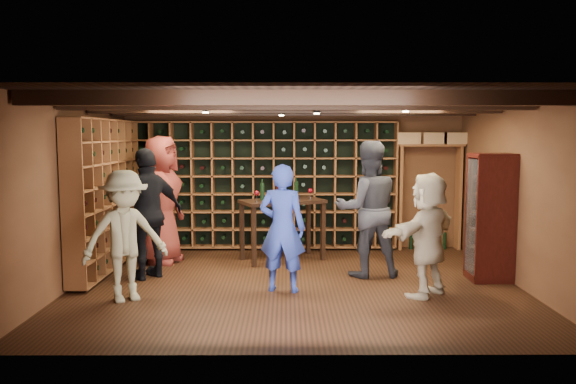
{
  "coord_description": "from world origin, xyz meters",
  "views": [
    {
      "loc": [
        -0.13,
        -7.53,
        2.05
      ],
      "look_at": [
        -0.1,
        0.2,
        1.24
      ],
      "focal_mm": 35.0,
      "sensor_mm": 36.0,
      "label": 1
    }
  ],
  "objects_px": {
    "guest_red_floral": "(161,200)",
    "guest_khaki": "(125,236)",
    "display_cabinet": "(490,220)",
    "guest_beige": "(428,234)",
    "tasting_table": "(282,208)",
    "man_grey_suit": "(368,209)",
    "man_blue_shirt": "(282,228)",
    "guest_woman_black": "(148,214)"
  },
  "relations": [
    {
      "from": "guest_khaki",
      "to": "guest_beige",
      "type": "distance_m",
      "value": 3.76
    },
    {
      "from": "man_blue_shirt",
      "to": "man_grey_suit",
      "type": "bearing_deg",
      "value": -135.39
    },
    {
      "from": "man_blue_shirt",
      "to": "guest_woman_black",
      "type": "height_order",
      "value": "guest_woman_black"
    },
    {
      "from": "guest_red_floral",
      "to": "guest_beige",
      "type": "bearing_deg",
      "value": -102.54
    },
    {
      "from": "display_cabinet",
      "to": "man_blue_shirt",
      "type": "relative_size",
      "value": 1.05
    },
    {
      "from": "man_grey_suit",
      "to": "tasting_table",
      "type": "distance_m",
      "value": 1.61
    },
    {
      "from": "display_cabinet",
      "to": "guest_beige",
      "type": "distance_m",
      "value": 1.3
    },
    {
      "from": "guest_khaki",
      "to": "tasting_table",
      "type": "xyz_separation_m",
      "value": [
        1.91,
        2.23,
        0.06
      ]
    },
    {
      "from": "guest_red_floral",
      "to": "guest_khaki",
      "type": "distance_m",
      "value": 2.08
    },
    {
      "from": "guest_khaki",
      "to": "guest_beige",
      "type": "bearing_deg",
      "value": -27.64
    },
    {
      "from": "guest_red_floral",
      "to": "display_cabinet",
      "type": "bearing_deg",
      "value": -89.09
    },
    {
      "from": "man_blue_shirt",
      "to": "guest_woman_black",
      "type": "distance_m",
      "value": 2.02
    },
    {
      "from": "man_blue_shirt",
      "to": "tasting_table",
      "type": "xyz_separation_m",
      "value": [
        -0.01,
        1.82,
        0.03
      ]
    },
    {
      "from": "guest_woman_black",
      "to": "tasting_table",
      "type": "bearing_deg",
      "value": 165.33
    },
    {
      "from": "guest_red_floral",
      "to": "man_grey_suit",
      "type": "bearing_deg",
      "value": -91.58
    },
    {
      "from": "guest_woman_black",
      "to": "tasting_table",
      "type": "height_order",
      "value": "guest_woman_black"
    },
    {
      "from": "display_cabinet",
      "to": "guest_red_floral",
      "type": "xyz_separation_m",
      "value": [
        -4.82,
        1.1,
        0.15
      ]
    },
    {
      "from": "guest_woman_black",
      "to": "guest_beige",
      "type": "bearing_deg",
      "value": 120.89
    },
    {
      "from": "man_grey_suit",
      "to": "guest_beige",
      "type": "distance_m",
      "value": 1.19
    },
    {
      "from": "man_grey_suit",
      "to": "guest_red_floral",
      "type": "relative_size",
      "value": 0.97
    },
    {
      "from": "guest_beige",
      "to": "tasting_table",
      "type": "distance_m",
      "value": 2.74
    },
    {
      "from": "display_cabinet",
      "to": "guest_khaki",
      "type": "height_order",
      "value": "display_cabinet"
    },
    {
      "from": "man_grey_suit",
      "to": "display_cabinet",
      "type": "bearing_deg",
      "value": 165.76
    },
    {
      "from": "man_blue_shirt",
      "to": "tasting_table",
      "type": "distance_m",
      "value": 1.82
    },
    {
      "from": "guest_red_floral",
      "to": "guest_khaki",
      "type": "relative_size",
      "value": 1.25
    },
    {
      "from": "man_blue_shirt",
      "to": "man_grey_suit",
      "type": "distance_m",
      "value": 1.46
    },
    {
      "from": "tasting_table",
      "to": "guest_khaki",
      "type": "bearing_deg",
      "value": -154.43
    },
    {
      "from": "man_grey_suit",
      "to": "guest_woman_black",
      "type": "relative_size",
      "value": 1.05
    },
    {
      "from": "man_grey_suit",
      "to": "guest_red_floral",
      "type": "xyz_separation_m",
      "value": [
        -3.15,
        0.86,
        0.03
      ]
    },
    {
      "from": "man_blue_shirt",
      "to": "tasting_table",
      "type": "height_order",
      "value": "man_blue_shirt"
    },
    {
      "from": "guest_khaki",
      "to": "display_cabinet",
      "type": "bearing_deg",
      "value": -19.44
    },
    {
      "from": "man_grey_suit",
      "to": "guest_khaki",
      "type": "xyz_separation_m",
      "value": [
        -3.14,
        -1.21,
        -0.17
      ]
    },
    {
      "from": "man_grey_suit",
      "to": "man_blue_shirt",
      "type": "bearing_deg",
      "value": 26.87
    },
    {
      "from": "man_blue_shirt",
      "to": "guest_khaki",
      "type": "relative_size",
      "value": 1.03
    },
    {
      "from": "guest_woman_black",
      "to": "guest_beige",
      "type": "distance_m",
      "value": 3.84
    },
    {
      "from": "display_cabinet",
      "to": "guest_beige",
      "type": "bearing_deg",
      "value": -144.28
    },
    {
      "from": "guest_khaki",
      "to": "tasting_table",
      "type": "relative_size",
      "value": 1.1
    },
    {
      "from": "man_blue_shirt",
      "to": "guest_beige",
      "type": "bearing_deg",
      "value": -174.74
    },
    {
      "from": "display_cabinet",
      "to": "guest_red_floral",
      "type": "distance_m",
      "value": 4.95
    },
    {
      "from": "guest_khaki",
      "to": "guest_red_floral",
      "type": "bearing_deg",
      "value": 59.4
    },
    {
      "from": "man_grey_suit",
      "to": "guest_khaki",
      "type": "height_order",
      "value": "man_grey_suit"
    },
    {
      "from": "display_cabinet",
      "to": "tasting_table",
      "type": "distance_m",
      "value": 3.17
    }
  ]
}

